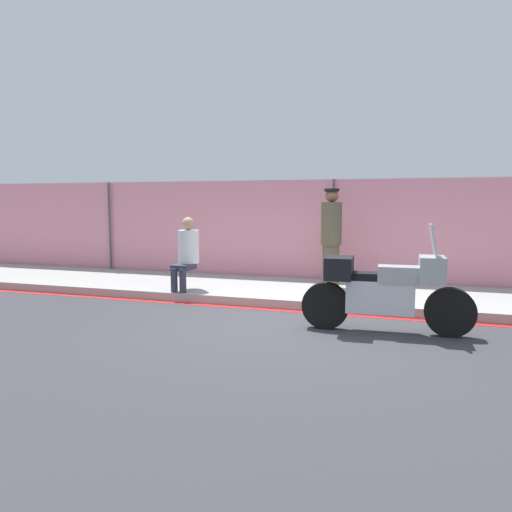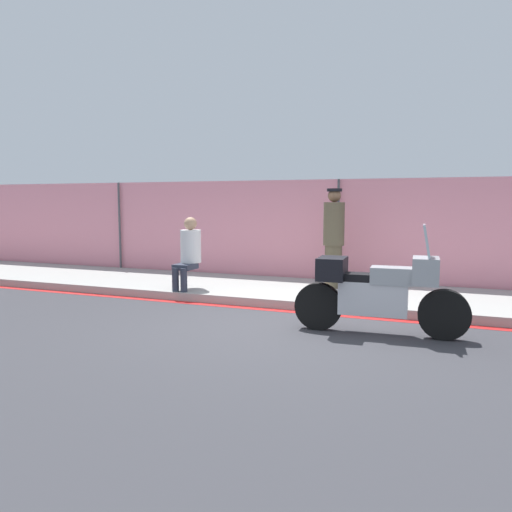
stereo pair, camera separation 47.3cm
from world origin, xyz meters
name	(u,v)px [view 1 (the left image)]	position (x,y,z in m)	size (l,w,h in m)	color
ground_plane	(292,325)	(0.00, 0.00, 0.00)	(120.00, 120.00, 0.00)	#38383D
sidewalk	(321,293)	(0.00, 2.19, 0.07)	(39.32, 2.42, 0.15)	#9E9E99
curb_paint_stripe	(306,312)	(0.00, 0.89, 0.00)	(39.32, 0.18, 0.01)	red
storefront_fence	(334,233)	(0.00, 3.49, 1.09)	(37.35, 0.17, 2.19)	pink
motorcycle	(385,289)	(1.26, 0.02, 0.59)	(2.25, 0.57, 1.46)	black
officer_standing	(331,237)	(0.12, 2.49, 1.09)	(0.39, 0.39, 1.83)	brown
person_seated_on_curb	(187,250)	(-2.33, 1.45, 0.87)	(0.38, 0.67, 1.31)	#2D3342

